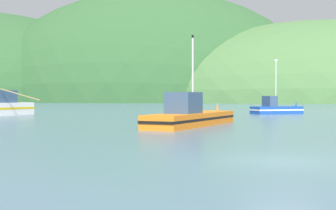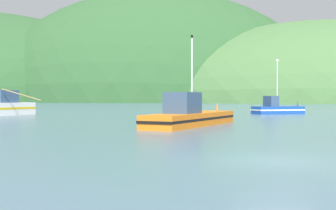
# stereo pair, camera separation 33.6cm
# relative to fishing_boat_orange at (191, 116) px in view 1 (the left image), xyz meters

# --- Properties ---
(ground_plane) EXTENTS (600.00, 600.00, 0.00)m
(ground_plane) POSITION_rel_fishing_boat_orange_xyz_m (1.19, -18.40, -0.71)
(ground_plane) COLOR slate
(hill_far_left) EXTENTS (145.27, 116.22, 95.22)m
(hill_far_left) POSITION_rel_fishing_boat_orange_xyz_m (1.28, 171.43, -0.71)
(hill_far_left) COLOR #2D562D
(hill_far_left) RESTS_ON ground
(hill_mid_right) EXTENTS (150.35, 120.28, 64.02)m
(hill_mid_right) POSITION_rel_fishing_boat_orange_xyz_m (68.66, 150.90, -0.71)
(hill_mid_right) COLOR #47703D
(hill_mid_right) RESTS_ON ground
(fishing_boat_orange) EXTENTS (7.90, 11.61, 6.66)m
(fishing_boat_orange) POSITION_rel_fishing_boat_orange_xyz_m (0.00, 0.00, 0.00)
(fishing_boat_orange) COLOR orange
(fishing_boat_orange) RESTS_ON ground
(fishing_boat_blue) EXTENTS (6.63, 4.08, 6.71)m
(fishing_boat_blue) POSITION_rel_fishing_boat_orange_xyz_m (12.75, 22.57, -0.07)
(fishing_boat_blue) COLOR #19479E
(fishing_boat_blue) RESTS_ON ground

